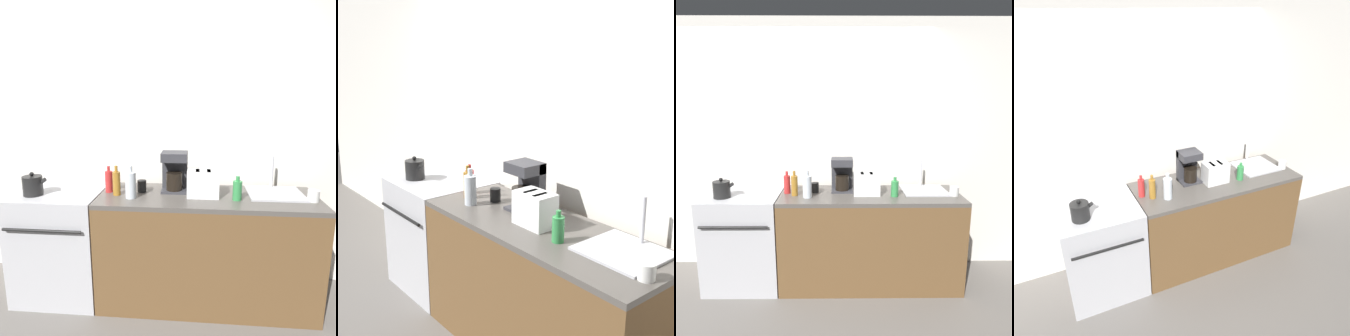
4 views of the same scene
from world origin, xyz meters
The scene contains 14 objects.
ground_plane centered at (0.00, 0.00, 0.00)m, with size 12.00×12.00×0.00m, color slate.
wall_back centered at (0.00, 0.73, 1.30)m, with size 8.00×0.05×2.60m.
stove centered at (-0.61, 0.34, 0.47)m, with size 0.71×0.71×0.92m.
counter_block centered at (0.61, 0.32, 0.46)m, with size 1.72×0.63×0.92m.
kettle centered at (-0.77, 0.20, 0.99)m, with size 0.19×0.15×0.19m.
toaster centered at (0.57, 0.29, 1.02)m, with size 0.25×0.16×0.21m.
coffee_maker centered at (0.34, 0.43, 1.08)m, with size 0.21×0.19×0.33m.
sink_tray centered at (1.15, 0.41, 0.93)m, with size 0.43×0.39×0.28m.
bottle_green centered at (0.83, 0.23, 0.99)m, with size 0.07×0.07×0.18m.
bottle_amber centered at (-0.11, 0.27, 1.01)m, with size 0.06×0.06×0.24m.
bottle_red centered at (-0.19, 0.34, 1.01)m, with size 0.06×0.06×0.22m.
bottle_clear centered at (0.02, 0.20, 1.02)m, with size 0.08×0.08×0.25m.
cup_black centered at (0.08, 0.37, 0.96)m, with size 0.07×0.07×0.10m.
cup_white centered at (1.40, 0.25, 0.96)m, with size 0.09×0.09×0.09m.
Camera 4 is at (-0.97, -2.20, 2.52)m, focal length 35.00 mm.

